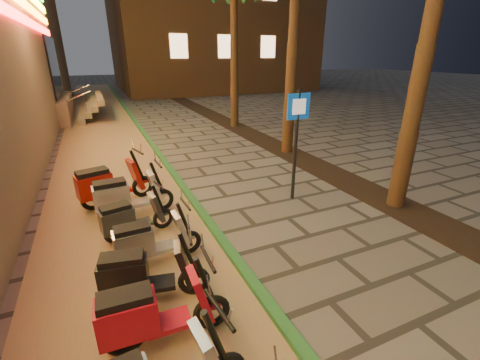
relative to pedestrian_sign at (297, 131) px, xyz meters
name	(u,v)px	position (x,y,z in m)	size (l,w,h in m)	color
ground	(330,301)	(-1.51, -3.37, -1.76)	(120.00, 120.00, 0.00)	#474442
parking_strip	(107,150)	(-4.11, 6.63, -1.75)	(3.40, 60.00, 0.01)	#8C7251
green_curb	(152,144)	(-2.41, 6.63, -1.71)	(0.18, 60.00, 0.10)	#24612E
planting_strip	(319,168)	(2.09, 1.63, -1.75)	(1.20, 40.00, 0.02)	black
pedestrian_sign	(297,131)	(0.00, 0.00, 0.00)	(0.60, 0.10, 2.71)	black
scooter_4	(150,314)	(-4.07, -3.07, -1.25)	(1.65, 0.58, 1.16)	black
scooter_5	(142,275)	(-4.05, -2.23, -1.27)	(1.58, 0.71, 1.11)	black
scooter_6	(148,241)	(-3.81, -1.33, -1.29)	(1.52, 0.53, 1.07)	black
scooter_7	(129,218)	(-4.01, -0.30, -1.31)	(1.47, 0.66, 1.03)	black
scooter_8	(124,196)	(-4.00, 0.64, -1.22)	(1.74, 0.61, 1.22)	black
scooter_9	(107,184)	(-4.31, 1.47, -1.20)	(1.82, 0.90, 1.28)	black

